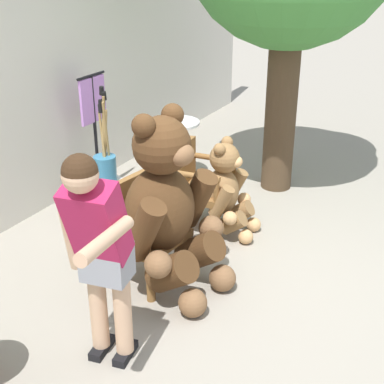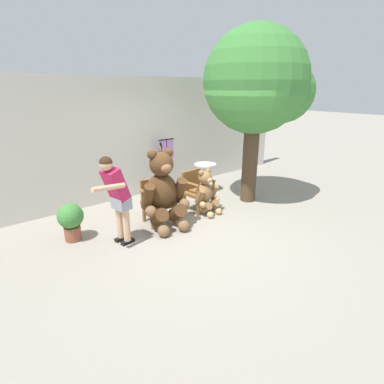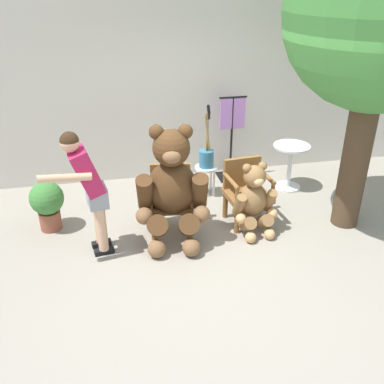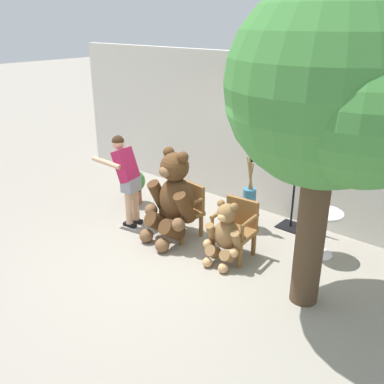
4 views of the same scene
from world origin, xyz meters
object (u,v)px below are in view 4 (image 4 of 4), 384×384
wooden_chair_right (236,227)px  wooden_chair_left (185,208)px  person_visitor (126,174)px  patio_tree (334,94)px  white_stool (249,209)px  teddy_bear_large (173,197)px  brush_bucket (250,192)px  potted_plant (134,184)px  clothing_display_stand (294,188)px  round_side_table (322,229)px  teddy_bear_small (225,234)px

wooden_chair_right → wooden_chair_left: bearing=-180.0°
person_visitor → patio_tree: size_ratio=0.41×
white_stool → patio_tree: patio_tree is taller
teddy_bear_large → brush_bucket: bearing=58.2°
potted_plant → clothing_display_stand: 3.00m
white_stool → brush_bucket: 0.31m
person_visitor → round_side_table: bearing=21.2°
teddy_bear_large → patio_tree: size_ratio=0.40×
wooden_chair_left → teddy_bear_large: teddy_bear_large is taller
wooden_chair_left → patio_tree: size_ratio=0.23×
wooden_chair_right → potted_plant: size_ratio=1.26×
wooden_chair_right → white_stool: bearing=112.1°
wooden_chair_left → round_side_table: 2.15m
teddy_bear_small → clothing_display_stand: 1.69m
teddy_bear_small → patio_tree: size_ratio=0.25×
person_visitor → white_stool: person_visitor is taller
teddy_bear_large → person_visitor: bearing=-174.7°
wooden_chair_left → teddy_bear_large: 0.38m
round_side_table → patio_tree: patio_tree is taller
teddy_bear_large → potted_plant: (-1.56, 0.56, -0.34)m
teddy_bear_large → clothing_display_stand: (1.22, 1.64, -0.02)m
person_visitor → patio_tree: patio_tree is taller
teddy_bear_small → wooden_chair_left: bearing=164.1°
patio_tree → clothing_display_stand: (-1.23, 1.78, -1.90)m
wooden_chair_left → wooden_chair_right: (1.02, 0.00, 0.00)m
patio_tree → person_visitor: bearing=179.2°
wooden_chair_left → wooden_chair_right: same height
wooden_chair_left → potted_plant: (-1.58, 0.30, -0.07)m
white_stool → clothing_display_stand: (0.53, 0.52, 0.36)m
teddy_bear_large → brush_bucket: teddy_bear_large is taller
teddy_bear_large → white_stool: 1.37m
round_side_table → potted_plant: round_side_table is taller
teddy_bear_small → patio_tree: 2.57m
person_visitor → patio_tree: 3.83m
round_side_table → brush_bucket: bearing=178.0°
potted_plant → teddy_bear_large: bearing=-19.7°
wooden_chair_left → patio_tree: (2.43, -0.40, 2.16)m
wooden_chair_right → clothing_display_stand: clothing_display_stand is taller
wooden_chair_right → round_side_table: bearing=39.6°
brush_bucket → patio_tree: size_ratio=0.25×
wooden_chair_right → teddy_bear_large: (-1.04, -0.26, 0.28)m
teddy_bear_large → person_visitor: size_ratio=0.97×
teddy_bear_large → round_side_table: teddy_bear_large is taller
round_side_table → teddy_bear_large: bearing=-152.0°
brush_bucket → round_side_table: 1.34m
wooden_chair_left → white_stool: wooden_chair_left is taller
patio_tree → potted_plant: size_ratio=5.58×
patio_tree → potted_plant: patio_tree is taller
teddy_bear_small → white_stool: size_ratio=2.09×
wooden_chair_left → teddy_bear_small: teddy_bear_small is taller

